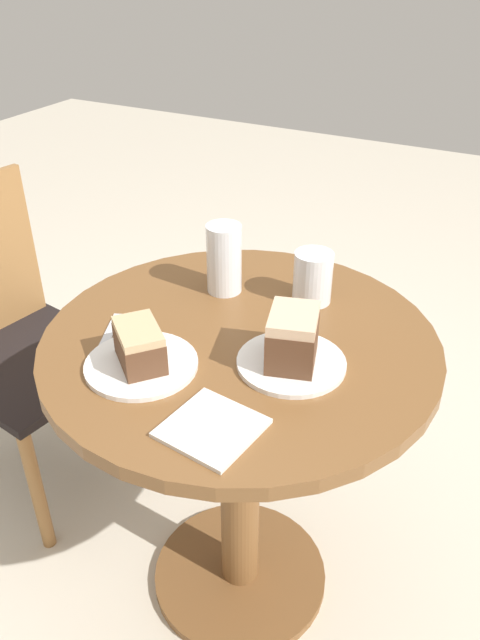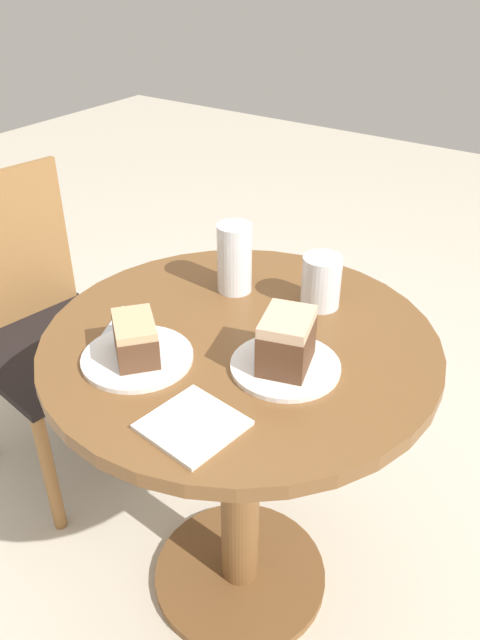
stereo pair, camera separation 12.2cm
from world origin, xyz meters
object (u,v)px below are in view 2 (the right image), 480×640
at_px(plate_far, 285,366).
at_px(plate_near, 137,357).
at_px(chair, 41,327).
at_px(cake_slice_near, 135,338).
at_px(glass_lemonade, 235,262).
at_px(glass_water, 321,284).
at_px(cake_slice_far, 287,341).

bearing_deg(plate_far, plate_near, 118.85).
bearing_deg(chair, cake_slice_near, -102.25).
bearing_deg(chair, glass_lemonade, -74.38).
xyz_separation_m(plate_far, cake_slice_near, (-0.13, 0.24, 0.04)).
xyz_separation_m(chair, glass_water, (0.12, -0.83, 0.35)).
bearing_deg(glass_lemonade, cake_slice_near, -179.47).
bearing_deg(chair, cake_slice_far, -88.39).
relative_size(plate_near, glass_lemonade, 1.35).
relative_size(glass_lemonade, glass_water, 1.37).
bearing_deg(plate_far, cake_slice_near, 118.85).
xyz_separation_m(cake_slice_far, glass_lemonade, (0.19, 0.25, 0.01)).
bearing_deg(cake_slice_far, cake_slice_near, 118.85).
distance_m(plate_far, glass_water, 0.25).
distance_m(chair, plate_far, 0.94).
bearing_deg(plate_far, glass_lemonade, 52.38).
distance_m(plate_far, glass_lemonade, 0.32).
bearing_deg(chair, plate_far, -88.39).
distance_m(chair, cake_slice_near, 0.77).
distance_m(glass_lemonade, glass_water, 0.20).
height_order(plate_far, glass_water, glass_water).
bearing_deg(chair, plate_near, -102.25).
bearing_deg(glass_lemonade, glass_water, -75.81).
bearing_deg(plate_near, cake_slice_near, -90.00).
bearing_deg(plate_near, glass_water, -26.64).
relative_size(plate_near, cake_slice_far, 1.59).
distance_m(chair, cake_slice_far, 0.96).
height_order(chair, cake_slice_far, chair).
relative_size(cake_slice_far, glass_water, 1.16).
height_order(plate_far, cake_slice_far, cake_slice_far).
bearing_deg(plate_far, glass_water, 13.45).
bearing_deg(plate_near, plate_far, -61.15).
relative_size(chair, cake_slice_near, 6.67).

